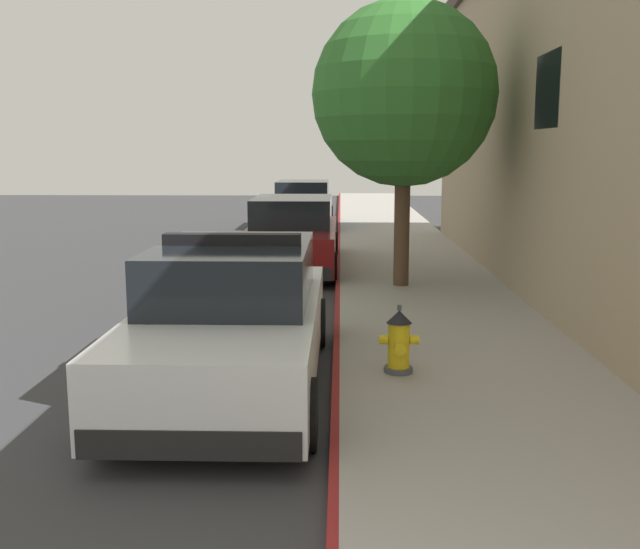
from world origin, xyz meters
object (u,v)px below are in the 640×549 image
parked_car_dark_far (303,206)px  street_tree (404,94)px  fire_hydrant (399,342)px  parked_car_silver_ahead (293,236)px  police_cruiser (233,320)px

parked_car_dark_far → street_tree: (2.34, -10.84, 2.78)m
parked_car_dark_far → fire_hydrant: size_ratio=6.37×
parked_car_dark_far → fire_hydrant: bearing=-83.4°
fire_hydrant → parked_car_dark_far: bearing=96.6°
fire_hydrant → street_tree: 6.18m
parked_car_silver_ahead → parked_car_dark_far: 8.39m
police_cruiser → parked_car_dark_far: police_cruiser is taller
parked_car_dark_far → fire_hydrant: (1.88, -16.21, -0.26)m
parked_car_dark_far → street_tree: size_ratio=0.96×
fire_hydrant → street_tree: street_tree is taller
parked_car_dark_far → parked_car_silver_ahead: bearing=-88.6°
parked_car_silver_ahead → fire_hydrant: parked_car_silver_ahead is taller
fire_hydrant → street_tree: (0.46, 5.37, 3.04)m
street_tree → parked_car_dark_far: bearing=102.2°
parked_car_dark_far → fire_hydrant: 16.32m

